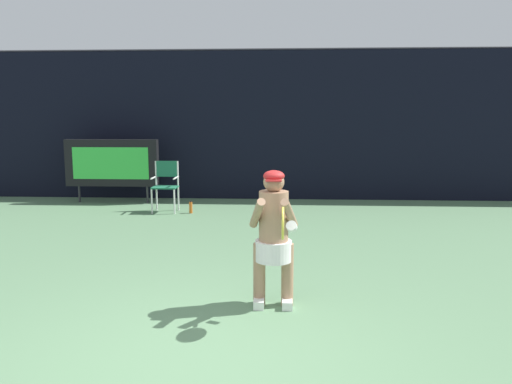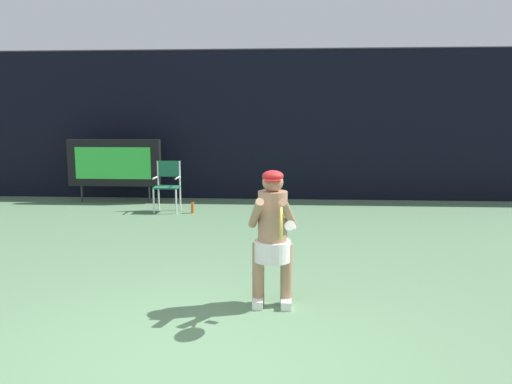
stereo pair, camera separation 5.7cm
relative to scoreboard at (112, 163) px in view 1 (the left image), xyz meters
name	(u,v)px [view 1 (the left image)]	position (x,y,z in m)	size (l,w,h in m)	color
ground	(188,379)	(3.31, -7.89, -0.96)	(18.00, 22.00, 0.03)	#577D58
backdrop_screen	(254,126)	(3.31, 0.79, 0.86)	(18.00, 0.12, 3.66)	black
scoreboard	(112,163)	(0.00, 0.00, 0.00)	(2.20, 0.21, 1.50)	black
umpire_chair	(166,183)	(1.52, -1.05, -0.33)	(0.52, 0.44, 1.08)	white
water_bottle	(191,207)	(2.09, -1.22, -0.82)	(0.07, 0.07, 0.27)	#D0611F
tennis_player	(274,233)	(3.94, -6.35, -0.16)	(0.53, 0.60, 1.46)	white
tennis_racket	(283,223)	(4.04, -6.87, 0.07)	(0.03, 0.60, 0.31)	black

